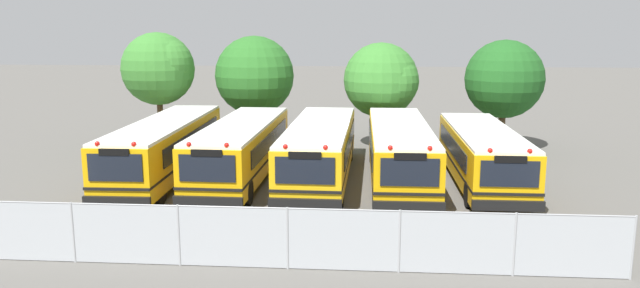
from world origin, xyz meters
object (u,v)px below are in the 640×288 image
school_bus_4 (482,154)px  school_bus_3 (399,150)px  school_bus_0 (165,146)px  tree_3 (507,79)px  tree_1 (253,75)px  school_bus_2 (320,149)px  school_bus_1 (242,148)px  tree_2 (384,81)px  tree_0 (160,68)px

school_bus_4 → school_bus_3: bearing=-3.6°
school_bus_0 → school_bus_3: bearing=179.4°
school_bus_4 → tree_3: tree_3 is taller
school_bus_0 → tree_1: bearing=-106.7°
school_bus_3 → tree_1: bearing=-47.4°
school_bus_2 → tree_3: (9.51, 7.34, 2.48)m
school_bus_1 → school_bus_2: school_bus_1 is taller
school_bus_2 → school_bus_1: bearing=4.6°
school_bus_2 → school_bus_3: bearing=179.0°
school_bus_2 → tree_1: 9.80m
school_bus_2 → school_bus_3: size_ratio=1.01×
school_bus_3 → tree_2: (-0.53, 7.53, 2.34)m
school_bus_0 → tree_1: size_ratio=1.87×
school_bus_3 → tree_0: 14.86m
tree_2 → school_bus_2: bearing=-111.5°
school_bus_1 → school_bus_4: bearing=-179.6°
school_bus_4 → tree_0: tree_0 is taller
school_bus_4 → tree_3: size_ratio=1.69×
school_bus_2 → school_bus_4: (6.93, -0.32, -0.05)m
school_bus_0 → tree_0: tree_0 is taller
school_bus_1 → school_bus_0: bearing=0.9°
school_bus_1 → tree_1: size_ratio=1.78×
school_bus_0 → tree_3: 18.21m
school_bus_1 → school_bus_3: school_bus_3 is taller
tree_2 → tree_3: size_ratio=0.97×
school_bus_4 → tree_2: bearing=-62.7°
school_bus_2 → tree_0: bearing=-34.9°
school_bus_3 → tree_0: (-12.82, 6.87, 3.02)m
tree_0 → tree_1: tree_0 is taller
school_bus_3 → tree_3: bearing=-129.8°
school_bus_4 → tree_1: bearing=-37.3°
school_bus_3 → tree_1: tree_1 is taller
school_bus_0 → school_bus_3: (10.32, 0.10, -0.01)m
tree_3 → school_bus_4: bearing=-108.6°
school_bus_2 → tree_0: 11.95m
school_bus_3 → school_bus_4: size_ratio=1.12×
school_bus_4 → tree_3: (2.58, 7.67, 2.53)m
tree_1 → tree_2: 7.47m
tree_1 → tree_3: size_ratio=1.03×
tree_0 → tree_2: (12.29, 0.66, -0.68)m
school_bus_0 → school_bus_3: 10.32m
school_bus_2 → tree_1: bearing=-60.8°
school_bus_0 → school_bus_2: bearing=-179.4°
school_bus_0 → tree_1: (2.37, 8.55, 2.49)m
school_bus_3 → school_bus_4: (3.48, -0.21, -0.06)m
school_bus_2 → school_bus_4: school_bus_2 is taller
school_bus_0 → school_bus_2: school_bus_0 is taller
school_bus_0 → tree_2: (9.79, 7.63, 2.33)m
school_bus_0 → tree_3: tree_3 is taller
school_bus_2 → tree_3: size_ratio=1.91×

